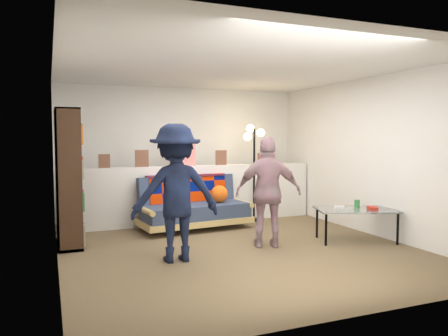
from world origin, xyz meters
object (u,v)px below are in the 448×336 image
at_px(futon_sofa, 194,207).
at_px(coffee_table, 357,211).
at_px(floor_lamp, 253,153).
at_px(person_left, 176,193).
at_px(bookshelf, 68,182).
at_px(person_right, 268,192).

xyz_separation_m(futon_sofa, coffee_table, (1.88, -1.71, 0.08)).
bearing_deg(coffee_table, floor_lamp, 108.88).
distance_m(coffee_table, floor_lamp, 2.25).
height_order(coffee_table, floor_lamp, floor_lamp).
bearing_deg(person_left, floor_lamp, -131.82).
xyz_separation_m(floor_lamp, person_left, (-1.98, -1.98, -0.39)).
height_order(bookshelf, person_left, bookshelf).
height_order(person_left, person_right, person_left).
xyz_separation_m(bookshelf, person_right, (2.50, -1.13, -0.12)).
relative_size(futon_sofa, person_left, 1.13).
distance_m(futon_sofa, floor_lamp, 1.50).
xyz_separation_m(futon_sofa, person_right, (0.56, -1.53, 0.39)).
bearing_deg(bookshelf, person_right, -24.28).
bearing_deg(person_left, bookshelf, -44.96).
relative_size(futon_sofa, bookshelf, 1.00).
height_order(futon_sofa, person_left, person_left).
relative_size(coffee_table, person_right, 0.84).
distance_m(floor_lamp, person_right, 1.98).
distance_m(futon_sofa, bookshelf, 2.06).
bearing_deg(futon_sofa, bookshelf, -168.36).
relative_size(floor_lamp, person_right, 1.15).
xyz_separation_m(bookshelf, floor_lamp, (3.15, 0.68, 0.34)).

